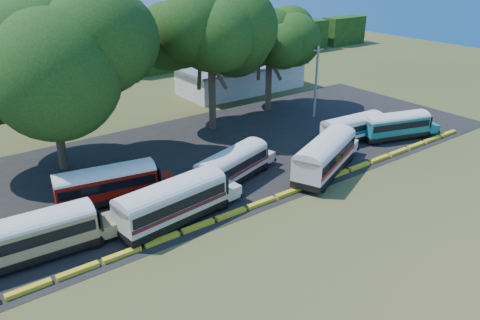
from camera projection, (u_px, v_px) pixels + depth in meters
ground at (283, 204)px, 38.11m from camera, size 160.00×160.00×0.00m
asphalt_strip at (212, 155)px, 47.49m from camera, size 64.00×24.00×0.02m
curb at (275, 198)px, 38.79m from camera, size 53.70×0.45×0.30m
terminal_building at (241, 77)px, 69.16m from camera, size 19.00×9.00×4.00m
treeline_backdrop at (78, 65)px, 72.24m from camera, size 130.00×4.00×6.00m
bus_beige at (35, 234)px, 30.60m from camera, size 10.10×3.02×3.28m
bus_red at (109, 182)px, 37.64m from camera, size 9.95×4.03×3.18m
bus_cream_west at (174, 200)px, 34.71m from camera, size 10.73×3.87×3.45m
bus_cream_east at (234, 163)px, 41.22m from camera, size 9.70×5.03×3.10m
bus_white_red at (326, 154)px, 42.47m from camera, size 11.16×6.86×3.62m
bus_white_blue at (354, 127)px, 50.27m from camera, size 9.09×2.91×2.94m
bus_teal at (397, 124)px, 50.88m from camera, size 9.37×4.76×3.00m
tree_west at (45, 51)px, 40.06m from camera, size 14.03×14.03×16.20m
tree_center at (211, 32)px, 50.18m from camera, size 11.78×11.78×15.37m
tree_east at (270, 37)px, 57.66m from camera, size 9.58×9.58×12.84m
utility_pole at (316, 82)px, 56.78m from camera, size 1.60×0.30×8.75m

